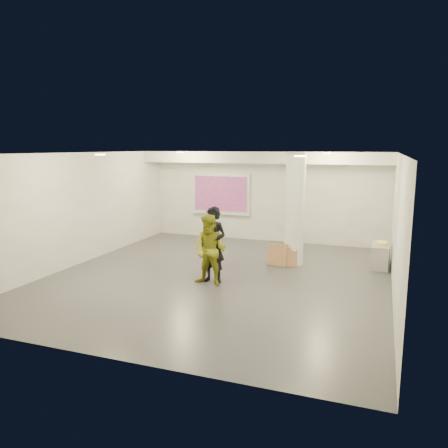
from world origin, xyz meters
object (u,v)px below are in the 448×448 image
at_px(credenza, 380,255).
at_px(woman, 213,245).
at_px(man, 210,250).
at_px(projection_screen, 221,194).
at_px(column, 295,210).

xyz_separation_m(credenza, woman, (-3.68, -2.75, 0.59)).
distance_m(credenza, man, 4.75).
height_order(projection_screen, man, projection_screen).
bearing_deg(column, projection_screen, 139.44).
bearing_deg(projection_screen, woman, -71.48).
bearing_deg(projection_screen, credenza, -21.86).
relative_size(projection_screen, credenza, 1.98).
bearing_deg(projection_screen, man, -72.09).
bearing_deg(projection_screen, column, -40.56).
relative_size(column, woman, 1.67).
height_order(projection_screen, woman, projection_screen).
distance_m(column, projection_screen, 4.08).
bearing_deg(man, column, 64.06).
height_order(credenza, man, man).
bearing_deg(man, credenza, 43.60).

